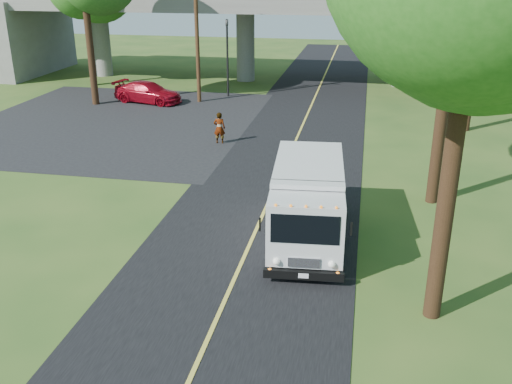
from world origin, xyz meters
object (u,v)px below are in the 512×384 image
(traffic_signal, at_px, (227,50))
(red_sedan, at_px, (148,92))
(step_van, at_px, (308,201))
(utility_pole, at_px, (197,31))
(pedestrian, at_px, (219,128))

(traffic_signal, xyz_separation_m, red_sedan, (-4.80, -2.81, -2.52))
(traffic_signal, height_order, step_van, traffic_signal)
(traffic_signal, xyz_separation_m, step_van, (7.78, -21.20, -1.80))
(utility_pole, relative_size, red_sedan, 1.93)
(traffic_signal, bearing_deg, pedestrian, -78.71)
(traffic_signal, distance_m, pedestrian, 11.49)
(utility_pole, bearing_deg, step_van, -64.20)
(red_sedan, bearing_deg, step_van, -133.42)
(traffic_signal, bearing_deg, utility_pole, -126.87)
(traffic_signal, xyz_separation_m, utility_pole, (-1.50, -2.00, 1.40))
(traffic_signal, height_order, pedestrian, traffic_signal)
(utility_pole, bearing_deg, pedestrian, -67.71)
(utility_pole, distance_m, red_sedan, 5.18)
(utility_pole, relative_size, pedestrian, 5.52)
(utility_pole, distance_m, pedestrian, 10.46)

